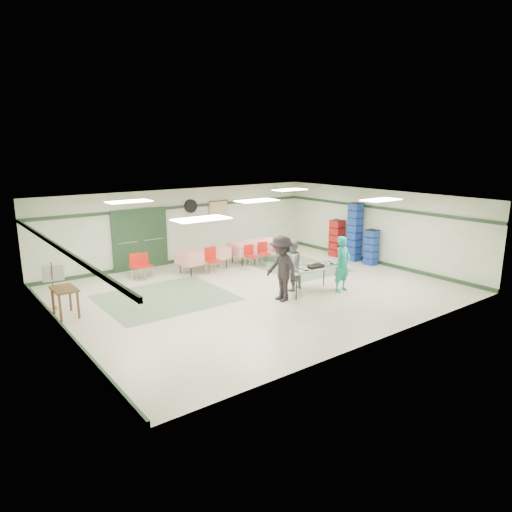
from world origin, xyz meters
TOP-DOWN VIEW (x-y plane):
  - floor at (0.00, 0.00)m, footprint 11.00×11.00m
  - ceiling at (0.00, 0.00)m, footprint 11.00×11.00m
  - wall_back at (0.00, 4.50)m, footprint 11.00×0.00m
  - wall_front at (0.00, -4.50)m, footprint 11.00×0.00m
  - wall_left at (-5.50, 0.00)m, footprint 0.00×9.00m
  - wall_right at (5.50, 0.00)m, footprint 0.00×9.00m
  - trim_back at (0.00, 4.47)m, footprint 11.00×0.06m
  - baseboard_back at (0.00, 4.47)m, footprint 11.00×0.06m
  - trim_left at (-5.47, 0.00)m, footprint 0.06×9.00m
  - baseboard_left at (-5.47, 0.00)m, footprint 0.06×9.00m
  - trim_right at (5.47, 0.00)m, footprint 0.06×9.00m
  - baseboard_right at (5.47, 0.00)m, footprint 0.06×9.00m
  - green_patch_a at (-2.50, 1.00)m, footprint 3.50×3.00m
  - green_patch_b at (2.80, 1.50)m, footprint 2.50×3.50m
  - double_door_left at (-2.20, 4.44)m, footprint 0.90×0.06m
  - double_door_right at (-1.25, 4.44)m, footprint 0.90×0.06m
  - door_frame at (-1.73, 4.42)m, footprint 2.00×0.03m
  - wall_fan at (0.30, 4.44)m, footprint 0.50×0.10m
  - scroll_banner at (1.50, 4.44)m, footprint 0.80×0.02m
  - serving_table at (1.14, -1.11)m, footprint 1.82×0.83m
  - sheet_tray_right at (1.75, -1.15)m, footprint 0.65×0.51m
  - sheet_tray_mid at (0.98, -0.96)m, footprint 0.64×0.50m
  - sheet_tray_left at (0.67, -1.25)m, footprint 0.55×0.43m
  - baking_pan at (1.22, -1.19)m, footprint 0.50×0.33m
  - foam_box_stack at (0.27, -1.03)m, footprint 0.24×0.22m
  - volunteer_teal at (1.97, -1.57)m, footprint 0.64×0.45m
  - volunteer_grey at (0.83, -0.59)m, footprint 0.85×0.71m
  - volunteer_dark at (-0.01, -1.15)m, footprint 0.73×1.22m
  - dining_table_a at (2.07, 2.87)m, footprint 1.92×0.85m
  - dining_table_b at (-0.13, 2.87)m, footprint 1.95×1.06m
  - chair_a at (2.04, 2.30)m, footprint 0.47×0.47m
  - chair_b at (1.43, 2.30)m, footprint 0.41×0.41m
  - chair_c at (2.75, 2.30)m, footprint 0.54×0.54m
  - chair_d at (-0.13, 2.31)m, footprint 0.43×0.43m
  - chair_loose_a at (-2.08, 3.35)m, footprint 0.40×0.41m
  - chair_loose_b at (-2.42, 3.16)m, footprint 0.45×0.45m
  - crate_stack_blue_a at (5.15, 0.76)m, footprint 0.43×0.43m
  - crate_stack_red at (5.15, 1.65)m, footprint 0.47×0.47m
  - crate_stack_blue_b at (5.15, -0.06)m, footprint 0.41×0.41m
  - printer_table at (-5.15, 1.19)m, footprint 0.54×0.83m
  - office_printer at (-5.15, 2.18)m, footprint 0.62×0.57m
  - broom at (-5.23, 1.99)m, footprint 0.07×0.21m

SIDE VIEW (x-z plane):
  - floor at x=0.00m, z-range 0.00..0.00m
  - green_patch_a at x=-2.50m, z-range 0.00..0.01m
  - green_patch_b at x=2.80m, z-range 0.00..0.01m
  - baseboard_back at x=0.00m, z-range 0.00..0.12m
  - baseboard_left at x=-5.47m, z-range 0.00..0.12m
  - baseboard_right at x=5.47m, z-range 0.00..0.12m
  - chair_loose_a at x=-2.08m, z-range 0.09..0.88m
  - chair_b at x=1.43m, z-range 0.09..0.90m
  - chair_a at x=2.04m, z-range 0.09..0.92m
  - chair_loose_b at x=-2.42m, z-range 0.10..0.97m
  - chair_c at x=2.75m, z-range 0.10..0.98m
  - chair_d at x=-0.13m, z-range 0.10..1.03m
  - dining_table_b at x=-0.13m, z-range 0.19..0.95m
  - dining_table_a at x=2.07m, z-range 0.19..0.95m
  - printer_table at x=-5.15m, z-range 0.26..1.00m
  - crate_stack_blue_b at x=5.15m, z-range 0.00..1.29m
  - broom at x=-5.23m, z-range 0.03..1.28m
  - crate_stack_red at x=5.15m, z-range 0.00..1.43m
  - serving_table at x=1.14m, z-range 0.33..1.09m
  - sheet_tray_right at x=1.75m, z-range 0.76..0.78m
  - sheet_tray_mid at x=0.98m, z-range 0.76..0.78m
  - sheet_tray_left at x=0.67m, z-range 0.76..0.78m
  - volunteer_grey at x=0.83m, z-range 0.00..1.55m
  - baking_pan at x=1.22m, z-range 0.76..0.84m
  - volunteer_teal at x=1.97m, z-range 0.00..1.66m
  - foam_box_stack at x=0.27m, z-range 0.76..1.02m
  - volunteer_dark at x=-0.01m, z-range 0.00..1.84m
  - office_printer at x=-5.15m, z-range 0.74..1.17m
  - double_door_left at x=-2.20m, z-range 0.00..2.10m
  - double_door_right at x=-1.25m, z-range 0.00..2.10m
  - door_frame at x=-1.73m, z-range -0.02..2.12m
  - crate_stack_blue_a at x=5.15m, z-range 0.00..2.17m
  - wall_back at x=0.00m, z-range -4.15..6.85m
  - wall_front at x=0.00m, z-range -4.15..6.85m
  - wall_left at x=-5.50m, z-range -3.15..5.85m
  - wall_right at x=5.50m, z-range -3.15..5.85m
  - scroll_banner at x=1.50m, z-range 1.55..2.15m
  - trim_back at x=0.00m, z-range 2.00..2.10m
  - trim_left at x=-5.47m, z-range 2.00..2.10m
  - trim_right at x=5.47m, z-range 2.00..2.10m
  - wall_fan at x=0.30m, z-range 1.80..2.30m
  - ceiling at x=0.00m, z-range 2.70..2.70m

